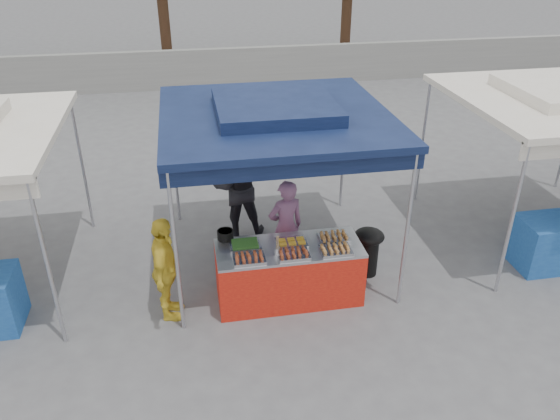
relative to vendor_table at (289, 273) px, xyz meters
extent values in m
plane|color=#565759|center=(0.00, 0.10, -0.43)|extent=(80.00, 80.00, 0.00)
cube|color=gray|center=(0.00, 11.10, 0.17)|extent=(40.00, 0.25, 1.20)
cylinder|color=#B4B5BC|center=(-1.50, -0.40, 0.72)|extent=(0.05, 0.05, 2.30)
cylinder|color=#B4B5BC|center=(1.50, -0.40, 0.72)|extent=(0.05, 0.05, 2.30)
cylinder|color=#B4B5BC|center=(-1.50, 2.60, 0.72)|extent=(0.05, 0.05, 2.30)
cylinder|color=#B4B5BC|center=(1.50, 2.60, 0.72)|extent=(0.05, 0.05, 2.30)
cube|color=#0F1B3E|center=(0.00, 1.10, 1.92)|extent=(3.20, 3.20, 0.10)
cube|color=#0F1B3E|center=(0.00, 1.10, 2.05)|extent=(1.65, 1.65, 0.18)
cube|color=#0F1B3E|center=(0.00, -0.40, 1.77)|extent=(3.20, 0.04, 0.25)
cylinder|color=#B4B5BC|center=(-3.00, -0.40, 0.72)|extent=(0.05, 0.05, 2.30)
cylinder|color=#B4B5BC|center=(-3.00, 2.60, 0.72)|extent=(0.05, 0.05, 2.30)
cylinder|color=#B4B5BC|center=(3.00, -0.40, 0.72)|extent=(0.05, 0.05, 2.30)
cylinder|color=#B4B5BC|center=(3.00, 2.60, 0.72)|extent=(0.05, 0.05, 2.30)
cylinder|color=#3E2618|center=(-1.68, 13.34, 1.83)|extent=(0.36, 0.36, 4.51)
cylinder|color=#3E2618|center=(4.60, 13.09, 1.57)|extent=(0.36, 0.36, 4.00)
cube|color=red|center=(0.00, 0.00, -0.02)|extent=(2.00, 0.80, 0.81)
cube|color=#B4B5BC|center=(0.00, 0.00, 0.40)|extent=(2.00, 0.80, 0.04)
cube|color=silver|center=(-0.58, -0.24, 0.45)|extent=(0.42, 0.30, 0.05)
cube|color=maroon|center=(-0.58, -0.24, 0.49)|extent=(0.35, 0.25, 0.02)
cube|color=silver|center=(0.01, -0.24, 0.45)|extent=(0.42, 0.30, 0.05)
cube|color=maroon|center=(0.01, -0.24, 0.49)|extent=(0.35, 0.25, 0.02)
cube|color=silver|center=(0.59, -0.24, 0.45)|extent=(0.42, 0.30, 0.05)
cube|color=#A87139|center=(0.59, -0.24, 0.49)|extent=(0.35, 0.25, 0.02)
cube|color=silver|center=(-0.59, 0.10, 0.45)|extent=(0.42, 0.30, 0.05)
cube|color=#26541C|center=(-0.59, 0.10, 0.49)|extent=(0.35, 0.25, 0.02)
cube|color=silver|center=(0.05, 0.05, 0.45)|extent=(0.42, 0.30, 0.05)
cube|color=gold|center=(0.05, 0.05, 0.49)|extent=(0.35, 0.25, 0.02)
cube|color=silver|center=(0.65, 0.08, 0.45)|extent=(0.42, 0.30, 0.05)
cube|color=#A87139|center=(0.65, 0.08, 0.49)|extent=(0.35, 0.25, 0.02)
cylinder|color=black|center=(-0.83, 0.36, 0.49)|extent=(0.23, 0.23, 0.13)
cylinder|color=#B4B5BC|center=(-0.19, -0.16, 0.48)|extent=(0.08, 0.08, 0.10)
cylinder|color=black|center=(1.29, 0.39, -0.12)|extent=(0.31, 0.31, 0.61)
ellipsoid|color=black|center=(1.29, 0.39, 0.23)|extent=(0.45, 0.45, 0.20)
cube|color=#13349C|center=(-0.30, 0.65, -0.29)|extent=(0.46, 0.32, 0.28)
cube|color=#13349C|center=(0.28, 0.61, -0.27)|extent=(0.51, 0.35, 0.30)
cube|color=#13349C|center=(0.28, 0.61, 0.02)|extent=(0.48, 0.34, 0.29)
imported|color=#84547A|center=(0.08, 0.69, 0.33)|extent=(0.62, 0.48, 1.52)
imported|color=black|center=(-0.49, 1.92, 0.47)|extent=(0.89, 0.70, 1.79)
imported|color=gold|center=(-1.67, -0.11, 0.33)|extent=(0.47, 0.92, 1.50)
camera|label=1|loc=(-1.24, -6.17, 4.41)|focal=35.00mm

